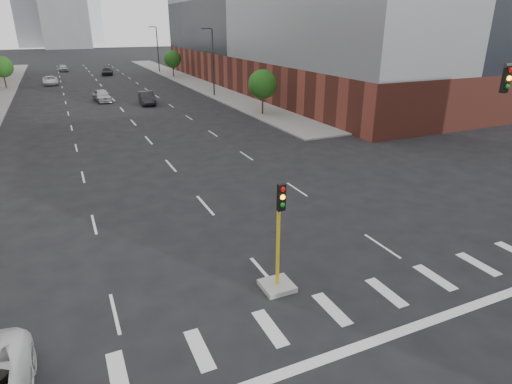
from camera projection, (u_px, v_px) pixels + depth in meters
sidewalk_right_far at (187, 80)px, 77.50m from camera, size 5.00×92.00×0.15m
building_right_main at (298, 14)px, 67.22m from camera, size 24.00×70.00×22.00m
median_traffic_signal at (278, 267)px, 16.34m from camera, size 1.20×1.20×4.40m
streetlight_right_a at (212, 59)px, 58.99m from camera, size 1.60×0.22×9.07m
streetlight_right_b at (157, 47)px, 88.62m from camera, size 1.60×0.22×9.07m
tree_left_far at (2, 67)px, 65.96m from camera, size 3.20×3.20×4.85m
tree_right_near at (263, 84)px, 47.12m from camera, size 3.20×3.20×4.85m
tree_right_far at (173, 59)px, 80.98m from camera, size 3.20×3.20×4.85m
car_near_left at (102, 96)px, 56.27m from camera, size 2.35×4.88×1.61m
car_mid_right at (147, 98)px, 54.45m from camera, size 1.97×4.87×1.57m
car_far_left at (50, 80)px, 71.94m from camera, size 2.46×5.10×1.40m
car_deep_right at (107, 71)px, 85.32m from camera, size 2.78×5.23×1.44m
car_distant at (63, 68)px, 91.93m from camera, size 1.83×4.31×1.45m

